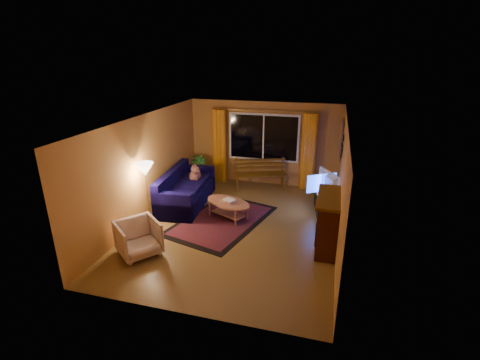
% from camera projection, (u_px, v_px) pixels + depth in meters
% --- Properties ---
extents(floor, '(4.50, 6.00, 0.02)m').
position_uv_depth(floor, '(237.00, 227.00, 8.15)').
color(floor, brown).
rests_on(floor, ground).
extents(ceiling, '(4.50, 6.00, 0.02)m').
position_uv_depth(ceiling, '(236.00, 120.00, 7.27)').
color(ceiling, white).
rests_on(ceiling, ground).
extents(wall_back, '(4.50, 0.02, 2.50)m').
position_uv_depth(wall_back, '(264.00, 144.00, 10.43)').
color(wall_back, '#B87B39').
rests_on(wall_back, ground).
extents(wall_left, '(0.02, 6.00, 2.50)m').
position_uv_depth(wall_left, '(145.00, 168.00, 8.26)').
color(wall_left, '#B87B39').
rests_on(wall_left, ground).
extents(wall_right, '(0.02, 6.00, 2.50)m').
position_uv_depth(wall_right, '(342.00, 186.00, 7.15)').
color(wall_right, '#B87B39').
rests_on(wall_right, ground).
extents(window, '(2.00, 0.02, 1.30)m').
position_uv_depth(window, '(263.00, 138.00, 10.30)').
color(window, black).
rests_on(window, wall_back).
extents(curtain_rod, '(3.20, 0.03, 0.03)m').
position_uv_depth(curtain_rod, '(264.00, 111.00, 9.98)').
color(curtain_rod, '#BF8C3F').
rests_on(curtain_rod, wall_back).
extents(curtain_left, '(0.36, 0.36, 2.24)m').
position_uv_depth(curtain_left, '(220.00, 146.00, 10.69)').
color(curtain_left, orange).
rests_on(curtain_left, ground).
extents(curtain_right, '(0.36, 0.36, 2.24)m').
position_uv_depth(curtain_right, '(308.00, 152.00, 10.03)').
color(curtain_right, orange).
rests_on(curtain_right, ground).
extents(bench, '(1.60, 0.94, 0.46)m').
position_uv_depth(bench, '(260.00, 182.00, 10.28)').
color(bench, '#4C2E0A').
rests_on(bench, ground).
extents(potted_plant, '(0.61, 0.61, 0.88)m').
position_uv_depth(potted_plant, '(199.00, 170.00, 10.62)').
color(potted_plant, '#235B1E').
rests_on(potted_plant, ground).
extents(sofa, '(1.16, 2.35, 0.92)m').
position_uv_depth(sofa, '(186.00, 188.00, 9.19)').
color(sofa, '#080431').
rests_on(sofa, ground).
extents(dog, '(0.43, 0.51, 0.48)m').
position_uv_depth(dog, '(195.00, 174.00, 9.56)').
color(dog, '#8E5049').
rests_on(dog, sofa).
extents(armchair, '(1.04, 1.05, 0.79)m').
position_uv_depth(armchair, '(138.00, 237.00, 6.90)').
color(armchair, beige).
rests_on(armchair, ground).
extents(floor_lamp, '(0.26, 0.26, 1.53)m').
position_uv_depth(floor_lamp, '(147.00, 195.00, 7.96)').
color(floor_lamp, '#BF8C3F').
rests_on(floor_lamp, ground).
extents(rug, '(2.36, 3.07, 0.02)m').
position_uv_depth(rug, '(222.00, 220.00, 8.40)').
color(rug, maroon).
rests_on(rug, ground).
extents(coffee_table, '(1.60, 1.60, 0.44)m').
position_uv_depth(coffee_table, '(228.00, 210.00, 8.47)').
color(coffee_table, '#A8664E').
rests_on(coffee_table, ground).
extents(tv_console, '(0.55, 1.21, 0.49)m').
position_uv_depth(tv_console, '(324.00, 203.00, 8.80)').
color(tv_console, black).
rests_on(tv_console, ground).
extents(television, '(0.64, 0.92, 0.58)m').
position_uv_depth(television, '(326.00, 183.00, 8.62)').
color(television, black).
rests_on(television, tv_console).
extents(fireplace, '(0.40, 1.20, 1.10)m').
position_uv_depth(fireplace, '(328.00, 224.00, 7.08)').
color(fireplace, maroon).
rests_on(fireplace, ground).
extents(mirror_cluster, '(0.06, 0.60, 0.56)m').
position_uv_depth(mirror_cluster, '(342.00, 144.00, 8.15)').
color(mirror_cluster, black).
rests_on(mirror_cluster, wall_right).
extents(painting, '(0.04, 0.76, 0.96)m').
position_uv_depth(painting, '(342.00, 139.00, 9.24)').
color(painting, '#CB682B').
rests_on(painting, wall_right).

